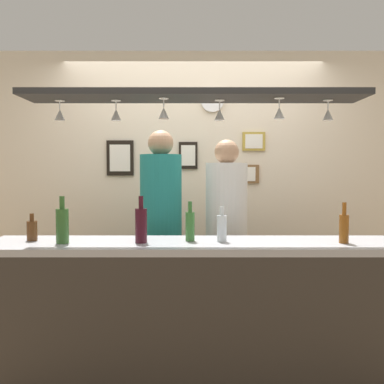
{
  "coord_description": "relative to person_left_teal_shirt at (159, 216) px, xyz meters",
  "views": [
    {
      "loc": [
        -0.01,
        -3.08,
        1.44
      ],
      "look_at": [
        0.0,
        0.1,
        1.29
      ],
      "focal_mm": 39.83,
      "sensor_mm": 36.0,
      "label": 1
    }
  ],
  "objects": [
    {
      "name": "hanging_wineglass_center_right",
      "position": [
        0.81,
        -0.73,
        0.74
      ],
      "size": [
        0.07,
        0.07,
        0.13
      ],
      "color": "silver",
      "rests_on": "overhead_glass_rack"
    },
    {
      "name": "overhead_glass_rack",
      "position": [
        0.27,
        -0.69,
        0.85
      ],
      "size": [
        2.2,
        0.36,
        0.04
      ],
      "primitive_type": "cube",
      "color": "black"
    },
    {
      "name": "hanging_wineglass_center_left",
      "position": [
        0.07,
        -0.73,
        0.74
      ],
      "size": [
        0.07,
        0.07,
        0.13
      ],
      "color": "silver",
      "rests_on": "overhead_glass_rack"
    },
    {
      "name": "bottle_beer_green_import",
      "position": [
        0.24,
        -0.7,
        0.01
      ],
      "size": [
        0.06,
        0.06,
        0.26
      ],
      "color": "#336B2D",
      "rests_on": "bar_counter"
    },
    {
      "name": "picture_frame_caricature",
      "position": [
        -0.44,
        0.67,
        0.49
      ],
      "size": [
        0.26,
        0.02,
        0.34
      ],
      "color": "black",
      "rests_on": "back_wall"
    },
    {
      "name": "bar_counter",
      "position": [
        0.27,
        -0.89,
        -0.41
      ],
      "size": [
        2.7,
        0.55,
        0.98
      ],
      "color": "#99999E",
      "rests_on": "ground_plane"
    },
    {
      "name": "hanging_wineglass_far_left",
      "position": [
        -0.62,
        -0.64,
        0.74
      ],
      "size": [
        0.07,
        0.07,
        0.13
      ],
      "color": "silver",
      "rests_on": "overhead_glass_rack"
    },
    {
      "name": "hanging_wineglass_left",
      "position": [
        -0.25,
        -0.65,
        0.74
      ],
      "size": [
        0.07,
        0.07,
        0.13
      ],
      "color": "silver",
      "rests_on": "overhead_glass_rack"
    },
    {
      "name": "picture_frame_lower_pair",
      "position": [
        0.76,
        0.67,
        0.34
      ],
      "size": [
        0.3,
        0.02,
        0.18
      ],
      "color": "brown",
      "rests_on": "back_wall"
    },
    {
      "name": "hanging_wineglass_center",
      "position": [
        0.44,
        -0.66,
        0.74
      ],
      "size": [
        0.07,
        0.07,
        0.13
      ],
      "color": "silver",
      "rests_on": "overhead_glass_rack"
    },
    {
      "name": "bottle_champagne_green",
      "position": [
        -0.57,
        -0.79,
        0.03
      ],
      "size": [
        0.08,
        0.08,
        0.3
      ],
      "color": "#2D5623",
      "rests_on": "bar_counter"
    },
    {
      "name": "back_wall",
      "position": [
        0.27,
        0.71,
        0.23
      ],
      "size": [
        4.4,
        0.06,
        2.6
      ],
      "primitive_type": "cube",
      "color": "beige",
      "rests_on": "ground_plane"
    },
    {
      "name": "bottle_beer_amber_tall",
      "position": [
        1.22,
        -0.78,
        0.01
      ],
      "size": [
        0.06,
        0.06,
        0.26
      ],
      "color": "brown",
      "rests_on": "bar_counter"
    },
    {
      "name": "person_right_white_patterned_shirt",
      "position": [
        0.54,
        -0.0,
        -0.05
      ],
      "size": [
        0.34,
        0.34,
        1.7
      ],
      "color": "#2D334C",
      "rests_on": "ground_plane"
    },
    {
      "name": "bottle_wine_dark_red",
      "position": [
        -0.07,
        -0.77,
        0.03
      ],
      "size": [
        0.08,
        0.08,
        0.3
      ],
      "color": "#380F19",
      "rests_on": "bar_counter"
    },
    {
      "name": "hanging_wineglass_right",
      "position": [
        1.15,
        -0.66,
        0.74
      ],
      "size": [
        0.07,
        0.07,
        0.13
      ],
      "color": "silver",
      "rests_on": "overhead_glass_rack"
    },
    {
      "name": "bottle_beer_brown_stubby",
      "position": [
        -0.8,
        -0.69,
        -0.02
      ],
      "size": [
        0.07,
        0.07,
        0.18
      ],
      "color": "#512D14",
      "rests_on": "bar_counter"
    },
    {
      "name": "picture_frame_upper_small",
      "position": [
        0.85,
        0.67,
        0.66
      ],
      "size": [
        0.22,
        0.02,
        0.18
      ],
      "color": "#B29338",
      "rests_on": "back_wall"
    },
    {
      "name": "bottle_soda_clear",
      "position": [
        0.45,
        -0.72,
        0.0
      ],
      "size": [
        0.06,
        0.06,
        0.23
      ],
      "color": "silver",
      "rests_on": "bar_counter"
    },
    {
      "name": "ground_plane",
      "position": [
        0.27,
        -0.39,
        -1.07
      ],
      "size": [
        8.0,
        8.0,
        0.0
      ],
      "primitive_type": "plane",
      "color": "olive"
    },
    {
      "name": "wall_clock",
      "position": [
        0.45,
        0.66,
        1.05
      ],
      "size": [
        0.22,
        0.03,
        0.22
      ],
      "primitive_type": "cylinder",
      "rotation": [
        1.57,
        0.0,
        0.0
      ],
      "color": "white",
      "rests_on": "back_wall"
    },
    {
      "name": "picture_frame_crest",
      "position": [
        0.22,
        0.67,
        0.52
      ],
      "size": [
        0.18,
        0.02,
        0.26
      ],
      "color": "black",
      "rests_on": "back_wall"
    },
    {
      "name": "person_left_teal_shirt",
      "position": [
        0.0,
        0.0,
        0.0
      ],
      "size": [
        0.34,
        0.34,
        1.77
      ],
      "color": "#2D334C",
      "rests_on": "ground_plane"
    }
  ]
}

